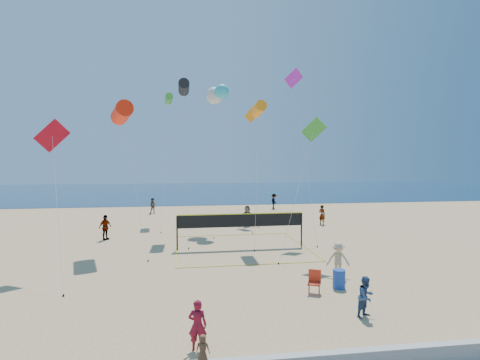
{
  "coord_description": "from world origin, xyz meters",
  "views": [
    {
      "loc": [
        -1.99,
        -12.87,
        6.05
      ],
      "look_at": [
        0.18,
        2.0,
        5.26
      ],
      "focal_mm": 28.0,
      "sensor_mm": 36.0,
      "label": 1
    }
  ],
  "objects": [
    {
      "name": "bystander_a",
      "position": [
        4.88,
        0.47,
        0.79
      ],
      "size": [
        0.95,
        0.88,
        1.57
      ],
      "primitive_type": "imported",
      "rotation": [
        0.0,
        0.0,
        0.47
      ],
      "color": "navy",
      "rests_on": "ground"
    },
    {
      "name": "bystander_b",
      "position": [
        5.81,
        5.33,
        0.91
      ],
      "size": [
        1.33,
        1.03,
        1.82
      ],
      "primitive_type": "imported",
      "rotation": [
        0.0,
        0.0,
        -0.34
      ],
      "color": "tan",
      "rests_on": "ground"
    },
    {
      "name": "volleyball_net",
      "position": [
        1.77,
        12.5,
        1.63
      ],
      "size": [
        9.05,
        8.9,
        2.39
      ],
      "rotation": [
        0.0,
        0.0,
        0.01
      ],
      "color": "black",
      "rests_on": "ground"
    },
    {
      "name": "far_person_2",
      "position": [
        10.71,
        20.65,
        0.92
      ],
      "size": [
        0.76,
        0.81,
        1.85
      ],
      "primitive_type": "imported",
      "rotation": [
        0.0,
        0.0,
        2.21
      ],
      "color": "gray",
      "rests_on": "ground"
    },
    {
      "name": "far_person_0",
      "position": [
        -8.09,
        16.53,
        0.95
      ],
      "size": [
        1.05,
        1.17,
        1.91
      ],
      "primitive_type": "imported",
      "rotation": [
        0.0,
        0.0,
        0.91
      ],
      "color": "gray",
      "rests_on": "ground"
    },
    {
      "name": "kite_8",
      "position": [
        -3.65,
        26.19,
        12.29
      ],
      "size": [
        0.94,
        8.64,
        12.82
      ],
      "rotation": [
        0.0,
        0.0,
        0.1
      ],
      "color": "green",
      "rests_on": "ground"
    },
    {
      "name": "far_person_3",
      "position": [
        -5.71,
        30.35,
        0.88
      ],
      "size": [
        0.93,
        0.77,
        1.76
      ],
      "primitive_type": "imported",
      "rotation": [
        0.0,
        0.0,
        -0.13
      ],
      "color": "gray",
      "rests_on": "ground"
    },
    {
      "name": "kite_4",
      "position": [
        5.83,
        9.63,
        7.55
      ],
      "size": [
        3.47,
        1.91,
        8.77
      ],
      "rotation": [
        0.0,
        0.0,
        -0.04
      ],
      "color": "green",
      "rests_on": "ground"
    },
    {
      "name": "kite_2",
      "position": [
        3.28,
        14.04,
        9.76
      ],
      "size": [
        1.26,
        3.8,
        10.32
      ],
      "rotation": [
        0.0,
        0.0,
        0.04
      ],
      "color": "orange",
      "rests_on": "ground"
    },
    {
      "name": "kite_6",
      "position": [
        0.67,
        21.75,
        11.98
      ],
      "size": [
        2.0,
        7.09,
        12.77
      ],
      "rotation": [
        0.0,
        0.0,
        -0.35
      ],
      "color": "silver",
      "rests_on": "ground"
    },
    {
      "name": "kite_1",
      "position": [
        -2.09,
        19.23,
        12.18
      ],
      "size": [
        0.93,
        7.82,
        12.79
      ],
      "rotation": [
        0.0,
        0.0,
        0.01
      ],
      "color": "black",
      "rests_on": "ground"
    },
    {
      "name": "ground",
      "position": [
        0.0,
        0.0,
        0.0
      ],
      "size": [
        120.0,
        120.0,
        0.0
      ],
      "primitive_type": "plane",
      "color": "tan",
      "rests_on": "ground"
    },
    {
      "name": "kite_3",
      "position": [
        -9.34,
        9.35,
        7.15
      ],
      "size": [
        3.01,
        5.34,
        8.4
      ],
      "rotation": [
        0.0,
        0.0,
        0.32
      ],
      "color": "red",
      "rests_on": "ground"
    },
    {
      "name": "kite_7",
      "position": [
        1.25,
        20.61,
        12.17
      ],
      "size": [
        3.06,
        4.49,
        12.83
      ],
      "rotation": [
        0.0,
        0.0,
        -0.43
      ],
      "color": "#2DBAD6",
      "rests_on": "ground"
    },
    {
      "name": "camp_chair",
      "position": [
        3.79,
        3.24,
        0.59
      ],
      "size": [
        0.73,
        0.83,
        1.16
      ],
      "rotation": [
        0.0,
        0.0,
        -0.44
      ],
      "color": "red",
      "rests_on": "ground"
    },
    {
      "name": "kite_0",
      "position": [
        -6.31,
        13.92,
        9.32
      ],
      "size": [
        3.08,
        5.7,
        10.07
      ],
      "rotation": [
        0.0,
        0.0,
        0.32
      ],
      "color": "#FF260B",
      "rests_on": "ground"
    },
    {
      "name": "toddler",
      "position": [
        -1.57,
        -3.05,
        0.99
      ],
      "size": [
        0.43,
        0.34,
        0.78
      ],
      "primitive_type": "imported",
      "rotation": [
        0.0,
        0.0,
        2.87
      ],
      "color": "brown",
      "rests_on": "seawall"
    },
    {
      "name": "ocean",
      "position": [
        0.0,
        62.0,
        0.01
      ],
      "size": [
        140.0,
        50.0,
        0.03
      ],
      "primitive_type": "cube",
      "color": "navy",
      "rests_on": "ground"
    },
    {
      "name": "far_person_4",
      "position": [
        8.92,
        32.57,
        0.93
      ],
      "size": [
        0.82,
        1.28,
        1.87
      ],
      "primitive_type": "imported",
      "rotation": [
        0.0,
        0.0,
        1.68
      ],
      "color": "gray",
      "rests_on": "ground"
    },
    {
      "name": "far_person_1",
      "position": [
        3.59,
        20.84,
        0.94
      ],
      "size": [
        1.79,
        0.73,
        1.88
      ],
      "primitive_type": "imported",
      "rotation": [
        0.0,
        0.0,
        -0.1
      ],
      "color": "gray",
      "rests_on": "ground"
    },
    {
      "name": "trash_barrel",
      "position": [
        5.16,
        3.69,
        0.44
      ],
      "size": [
        0.73,
        0.73,
        0.88
      ],
      "primitive_type": "cylinder",
      "rotation": [
        0.0,
        0.0,
        0.3
      ],
      "color": "#183FA1",
      "rests_on": "ground"
    },
    {
      "name": "kite_5",
      "position": [
        6.73,
        16.42,
        11.88
      ],
      "size": [
        1.68,
        5.12,
        13.52
      ],
      "rotation": [
        0.0,
        0.0,
        0.37
      ],
      "color": "#E029D2",
      "rests_on": "ground"
    },
    {
      "name": "kite_9",
      "position": [
        4.63,
        24.04,
        10.08
      ],
      "size": [
        1.47,
        5.0,
        11.52
      ],
      "rotation": [
        0.0,
        0.0,
        -0.41
      ],
      "color": "orange",
      "rests_on": "ground"
    },
    {
      "name": "woman",
      "position": [
        -1.65,
        -1.19,
        0.82
      ],
      "size": [
        0.66,
        0.51,
        1.64
      ],
      "primitive_type": "imported",
      "rotation": [
        0.0,
        0.0,
        2.93
      ],
      "color": "maroon",
      "rests_on": "ground"
    }
  ]
}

